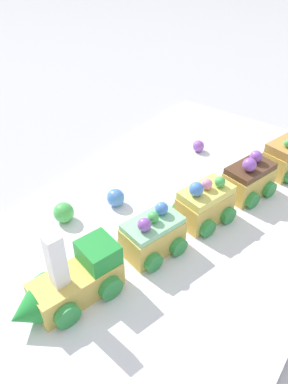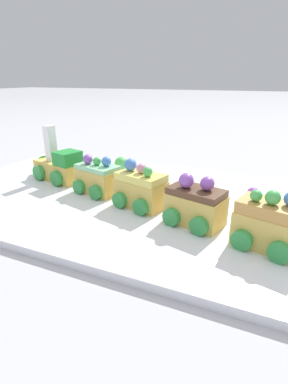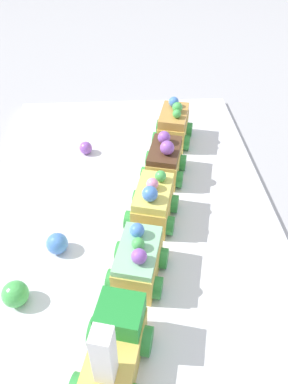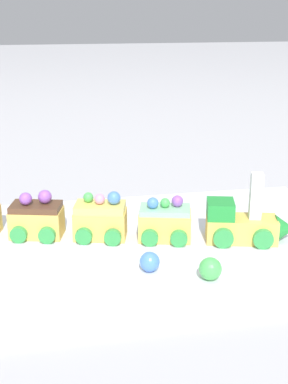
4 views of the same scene
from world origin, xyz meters
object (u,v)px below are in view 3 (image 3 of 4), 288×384
gumball_green (18,294)px  cake_car_lemon (155,204)px  cake_car_chocolate (166,161)px  cake_car_mint (141,262)px  gumball_purple (88,148)px  cake_train_locomotive (114,366)px  cake_car_caramel (175,126)px  gumball_blue (59,243)px

gumball_green → cake_car_lemon: bearing=127.1°
cake_car_chocolate → gumball_green: cake_car_chocolate is taller
cake_car_chocolate → gumball_green: (0.22, -0.19, -0.01)m
cake_car_mint → gumball_green: bearing=-64.0°
gumball_purple → gumball_green: 0.30m
cake_car_mint → gumball_purple: (-0.26, -0.08, -0.02)m
cake_train_locomotive → cake_car_caramel: bearing=180.0°
cake_car_lemon → cake_train_locomotive: bearing=-0.0°
cake_train_locomotive → cake_car_mint: cake_train_locomotive is taller
cake_car_lemon → gumball_blue: 0.14m
cake_car_mint → cake_car_caramel: 0.30m
gumball_purple → gumball_blue: (0.22, -0.02, 0.00)m
cake_car_caramel → gumball_purple: 0.16m
cake_car_caramel → gumball_blue: size_ratio=3.20×
cake_car_chocolate → gumball_purple: 0.15m
cake_train_locomotive → cake_car_lemon: 0.22m
cake_car_caramel → gumball_green: (0.32, -0.22, -0.01)m
cake_car_lemon → cake_car_caramel: bearing=180.0°
cake_train_locomotive → gumball_green: cake_train_locomotive is taller
cake_car_lemon → cake_car_caramel: 0.20m
gumball_green → cake_train_locomotive: bearing=49.8°
cake_car_chocolate → gumball_purple: cake_car_chocolate is taller
cake_car_caramel → cake_car_mint: bearing=-0.0°
cake_car_caramel → cake_train_locomotive: bearing=-0.0°
cake_car_lemon → gumball_green: 0.21m
cake_train_locomotive → gumball_purple: cake_train_locomotive is taller
cake_car_mint → gumball_blue: bearing=-99.3°
cake_car_chocolate → gumball_purple: bearing=-103.5°
gumball_purple → gumball_green: (0.29, -0.06, 0.00)m
cake_car_chocolate → gumball_purple: size_ratio=4.07×
cake_car_caramel → cake_car_chocolate: bearing=-0.0°
cake_train_locomotive → gumball_blue: bearing=-142.3°
gumball_purple → gumball_blue: size_ratio=0.79×
cake_train_locomotive → gumball_purple: 0.39m
cake_train_locomotive → cake_car_lemon: bearing=180.0°
cake_car_mint → cake_car_caramel: size_ratio=1.00×
gumball_blue → gumball_green: bearing=-27.4°
cake_car_chocolate → gumball_blue: 0.21m
gumball_purple → cake_car_mint: bearing=16.6°
cake_car_caramel → gumball_purple: (0.03, -0.15, -0.02)m
gumball_purple → cake_car_caramel: bearing=101.3°
cake_car_mint → cake_car_lemon: 0.10m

